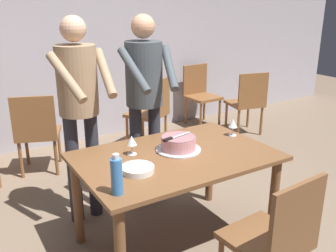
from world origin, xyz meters
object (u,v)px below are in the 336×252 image
object	(u,v)px
cake_knife	(172,138)
wine_glass_far	(233,124)
plate_stack	(138,169)
water_bottle	(117,176)
person_cutting_cake	(145,91)
person_standing_beside	(79,99)
background_chair_1	(37,131)
chair_near_side	(275,237)
background_chair_3	(247,101)
wine_glass_near	(132,141)
background_chair_0	(200,93)
main_dining_table	(175,169)
cake_on_platter	(178,144)
background_chair_2	(151,110)

from	to	relation	value
cake_knife	wine_glass_far	distance (m)	0.63
plate_stack	water_bottle	size ratio (longest dim) A/B	0.88
cake_knife	person_cutting_cake	xyz separation A→B (m)	(0.12, 0.64, 0.21)
person_standing_beside	wine_glass_far	bearing A→B (deg)	-29.49
wine_glass_far	background_chair_1	size ratio (longest dim) A/B	0.16
chair_near_side	background_chair_3	distance (m)	3.22
person_cutting_cake	person_standing_beside	distance (m)	0.58
wine_glass_far	person_standing_beside	distance (m)	1.27
chair_near_side	background_chair_3	world-z (taller)	same
person_cutting_cake	person_standing_beside	world-z (taller)	same
wine_glass_far	wine_glass_near	bearing A→B (deg)	175.26
cake_knife	plate_stack	world-z (taller)	cake_knife
wine_glass_near	person_cutting_cake	xyz separation A→B (m)	(0.38, 0.51, 0.22)
plate_stack	background_chair_0	world-z (taller)	background_chair_0
person_standing_beside	background_chair_1	size ratio (longest dim) A/B	1.91
main_dining_table	background_chair_3	xyz separation A→B (m)	(2.23, 1.62, -0.15)
water_bottle	person_cutting_cake	size ratio (longest dim) A/B	0.15
background_chair_0	background_chair_3	bearing A→B (deg)	-69.25
background_chair_1	background_chair_3	distance (m)	2.82
wine_glass_near	water_bottle	xyz separation A→B (m)	(-0.33, -0.49, 0.01)
cake_knife	background_chair_3	world-z (taller)	background_chair_3
main_dining_table	cake_knife	world-z (taller)	cake_knife
wine_glass_far	chair_near_side	world-z (taller)	chair_near_side
cake_on_platter	plate_stack	size ratio (longest dim) A/B	1.55
cake_on_platter	background_chair_1	distance (m)	1.93
wine_glass_near	person_standing_beside	xyz separation A→B (m)	(-0.19, 0.54, 0.22)
cake_on_platter	background_chair_0	xyz separation A→B (m)	(1.88, 2.30, -0.31)
wine_glass_near	person_standing_beside	size ratio (longest dim) A/B	0.08
cake_on_platter	background_chair_2	xyz separation A→B (m)	(0.78, 1.84, -0.31)
wine_glass_far	water_bottle	xyz separation A→B (m)	(-1.23, -0.41, 0.01)
wine_glass_far	person_standing_beside	xyz separation A→B (m)	(-1.09, 0.62, 0.22)
cake_knife	background_chair_3	distance (m)	2.76
background_chair_2	background_chair_1	bearing A→B (deg)	-178.16
main_dining_table	person_cutting_cake	size ratio (longest dim) A/B	0.83
wine_glass_near	chair_near_side	size ratio (longest dim) A/B	0.16
plate_stack	wine_glass_far	distance (m)	1.02
cake_on_platter	water_bottle	world-z (taller)	water_bottle
cake_knife	wine_glass_far	size ratio (longest dim) A/B	1.86
cake_knife	background_chair_3	bearing A→B (deg)	35.17
wine_glass_near	background_chair_1	world-z (taller)	background_chair_1
main_dining_table	background_chair_3	distance (m)	2.76
cake_knife	background_chair_1	bearing A→B (deg)	107.79
main_dining_table	background_chair_1	bearing A→B (deg)	107.56
cake_on_platter	wine_glass_far	size ratio (longest dim) A/B	2.36
wine_glass_far	background_chair_2	distance (m)	1.85
water_bottle	chair_near_side	world-z (taller)	water_bottle
cake_on_platter	person_cutting_cake	world-z (taller)	person_cutting_cake
wine_glass_far	background_chair_3	size ratio (longest dim) A/B	0.16
wine_glass_near	main_dining_table	bearing A→B (deg)	-32.64
plate_stack	person_cutting_cake	bearing A→B (deg)	58.78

